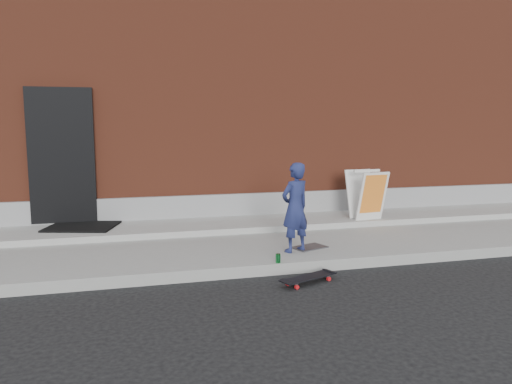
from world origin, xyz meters
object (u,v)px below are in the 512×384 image
object	(u,v)px
pizza_sign	(367,194)
soda_can	(278,258)
child	(295,208)
skateboard	(309,278)

from	to	relation	value
pizza_sign	soda_can	world-z (taller)	pizza_sign
child	skateboard	size ratio (longest dim) A/B	1.61
child	soda_can	distance (m)	0.85
child	pizza_sign	distance (m)	2.39
pizza_sign	child	bearing A→B (deg)	-141.53
child	skateboard	bearing A→B (deg)	58.07
soda_can	pizza_sign	bearing A→B (deg)	41.05
child	skateboard	distance (m)	1.19
child	soda_can	bearing A→B (deg)	28.13
child	soda_can	xyz separation A→B (m)	(-0.40, -0.49, -0.57)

